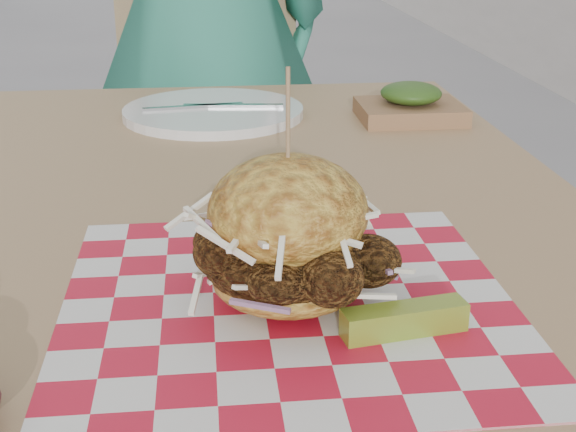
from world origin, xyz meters
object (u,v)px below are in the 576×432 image
diner (203,14)px  sandwich (288,241)px  patio_table (224,276)px  patio_chair (216,131)px

diner → sandwich: 1.20m
diner → patio_table: diner is taller
patio_table → patio_chair: bearing=89.4°
diner → patio_chair: (0.02, 0.05, -0.27)m
patio_chair → sandwich: size_ratio=5.04×
diner → patio_chair: 0.28m
diner → patio_chair: size_ratio=1.74×
diner → patio_table: bearing=79.3°
patio_table → sandwich: bearing=-77.8°
patio_chair → patio_table: bearing=-83.9°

